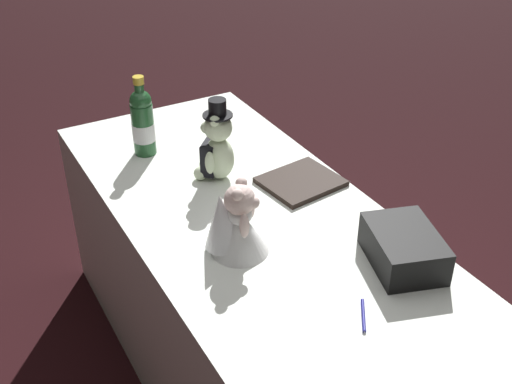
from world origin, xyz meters
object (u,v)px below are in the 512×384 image
(guestbook, at_px, (301,182))
(gift_case_black, at_px, (404,248))
(teddy_bear_bride, at_px, (235,223))
(champagne_bottle, at_px, (143,121))
(teddy_bear_groom, at_px, (216,147))
(signing_pen, at_px, (363,317))

(guestbook, bearing_deg, gift_case_black, 174.79)
(teddy_bear_bride, relative_size, guestbook, 0.92)
(teddy_bear_bride, bearing_deg, gift_case_black, -126.38)
(champagne_bottle, bearing_deg, teddy_bear_groom, -151.55)
(champagne_bottle, bearing_deg, gift_case_black, -157.70)
(champagne_bottle, distance_m, signing_pen, 1.16)
(teddy_bear_groom, distance_m, signing_pen, 0.85)
(champagne_bottle, relative_size, guestbook, 1.20)
(teddy_bear_bride, bearing_deg, guestbook, -59.32)
(signing_pen, relative_size, guestbook, 0.43)
(champagne_bottle, bearing_deg, teddy_bear_bride, -178.95)
(teddy_bear_bride, height_order, signing_pen, teddy_bear_bride)
(gift_case_black, distance_m, guestbook, 0.52)
(signing_pen, distance_m, gift_case_black, 0.28)
(teddy_bear_bride, distance_m, champagne_bottle, 0.71)
(gift_case_black, bearing_deg, signing_pen, 118.78)
(teddy_bear_groom, relative_size, teddy_bear_bride, 1.27)
(teddy_bear_groom, bearing_deg, teddy_bear_bride, 160.54)
(teddy_bear_bride, bearing_deg, teddy_bear_groom, -19.46)
(teddy_bear_groom, bearing_deg, champagne_bottle, 28.45)
(teddy_bear_groom, relative_size, guestbook, 1.17)
(gift_case_black, bearing_deg, teddy_bear_groom, 19.56)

